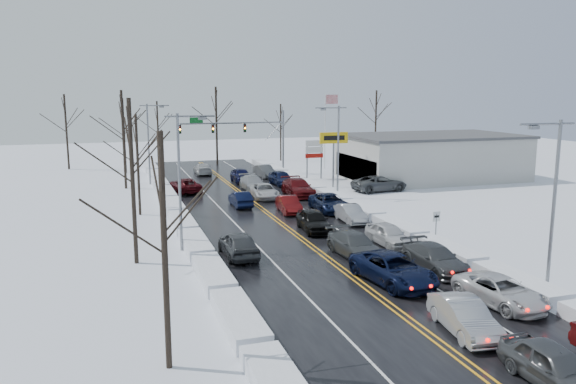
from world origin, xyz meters
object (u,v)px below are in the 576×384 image
object	(u,v)px
tires_plus_sign	(334,142)
dealership_building	(431,157)
traffic_signal_mast	(244,131)
oncoming_car_0	(241,206)
flagpole	(326,125)

from	to	relation	value
tires_plus_sign	dealership_building	bearing A→B (deg)	8.47
traffic_signal_mast	oncoming_car_0	bearing A→B (deg)	-104.63
traffic_signal_mast	dealership_building	world-z (taller)	traffic_signal_mast
flagpole	oncoming_car_0	distance (m)	27.68
oncoming_car_0	dealership_building	bearing A→B (deg)	-160.07
traffic_signal_mast	oncoming_car_0	distance (m)	20.61
tires_plus_sign	oncoming_car_0	bearing A→B (deg)	-149.09
traffic_signal_mast	oncoming_car_0	xyz separation A→B (m)	(-5.02, -19.22, -5.48)
tires_plus_sign	dealership_building	distance (m)	13.82
flagpole	tires_plus_sign	bearing A→B (deg)	-108.44
dealership_building	traffic_signal_mast	bearing A→B (deg)	154.05
flagpole	oncoming_car_0	bearing A→B (deg)	-128.25
traffic_signal_mast	dealership_building	xyz separation A→B (m)	(20.53, -9.99, -2.82)
flagpole	dealership_building	bearing A→B (deg)	-53.73
flagpole	dealership_building	xyz separation A→B (m)	(8.80, -12.00, -3.27)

